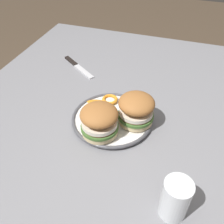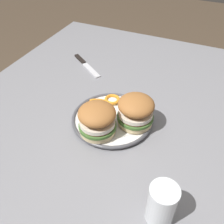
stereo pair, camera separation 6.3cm
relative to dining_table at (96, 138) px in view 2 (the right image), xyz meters
The scene contains 10 objects.
ground_plane 0.67m from the dining_table, ahead, with size 8.00×8.00×0.00m, color #4C3D2D.
dining_table is the anchor object (origin of this frame).
dinner_plate 0.11m from the dining_table, 64.62° to the right, with size 0.28×0.28×0.02m.
sandwich_half_left 0.21m from the dining_table, 75.49° to the right, with size 0.17×0.17×0.10m.
sandwich_half_right 0.17m from the dining_table, 143.70° to the right, with size 0.16×0.16×0.10m.
orange_peel_curled 0.15m from the dining_table, ahead, with size 0.06×0.06×0.01m.
orange_peel_strip_long 0.11m from the dining_table, ahead, with size 0.05×0.08×0.01m.
orange_peel_strip_short 0.14m from the dining_table, 15.59° to the left, with size 0.04×0.08×0.01m.
drinking_glass 0.40m from the dining_table, 128.78° to the right, with size 0.07×0.07×0.12m.
table_knife 0.39m from the dining_table, 33.76° to the left, with size 0.14×0.19×0.01m.
Camera 2 is at (-0.55, -0.31, 1.35)m, focal length 40.17 mm.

